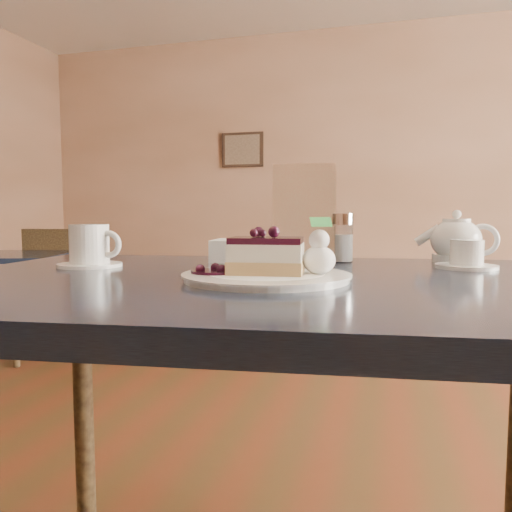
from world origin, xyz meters
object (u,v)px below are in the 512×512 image
(coffee_set, at_px, (91,248))
(dessert_plate, at_px, (266,277))
(tea_set, at_px, (457,244))
(bg_table_far_left, at_px, (1,341))
(cheesecake_slice, at_px, (266,256))
(main_table, at_px, (270,321))

(coffee_set, bearing_deg, dessert_plate, -15.32)
(coffee_set, relative_size, tea_set, 0.57)
(coffee_set, bearing_deg, bg_table_far_left, 137.03)
(tea_set, xyz_separation_m, bg_table_far_left, (-2.77, 1.52, -0.81))
(dessert_plate, xyz_separation_m, cheesecake_slice, (-0.00, 0.00, 0.04))
(cheesecake_slice, xyz_separation_m, bg_table_far_left, (-2.40, 1.94, -0.81))
(dessert_plate, relative_size, coffee_set, 1.95)
(main_table, height_order, tea_set, tea_set)
(main_table, bearing_deg, bg_table_far_left, 135.10)
(main_table, xyz_separation_m, coffee_set, (-0.44, 0.07, 0.13))
(cheesecake_slice, relative_size, coffee_set, 0.93)
(main_table, distance_m, coffee_set, 0.46)
(dessert_plate, height_order, tea_set, tea_set)
(main_table, xyz_separation_m, dessert_plate, (0.01, -0.05, 0.09))
(bg_table_far_left, bearing_deg, tea_set, -45.44)
(tea_set, bearing_deg, main_table, -135.46)
(dessert_plate, relative_size, tea_set, 1.11)
(dessert_plate, distance_m, tea_set, 0.56)
(main_table, relative_size, cheesecake_slice, 9.96)
(cheesecake_slice, height_order, tea_set, tea_set)
(dessert_plate, bearing_deg, tea_set, 48.97)
(cheesecake_slice, bearing_deg, main_table, 90.00)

